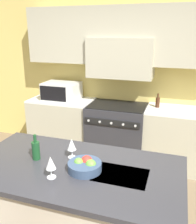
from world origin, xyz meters
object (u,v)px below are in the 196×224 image
at_px(wine_bottle, 36,150).
at_px(wine_glass_far, 71,145).
at_px(range_stove, 117,132).
at_px(wine_glass_near, 51,163).
at_px(microwave, 62,91).
at_px(oil_bottle_on_counter, 158,102).
at_px(fruit_bowl, 85,165).

relative_size(wine_bottle, wine_glass_far, 1.29).
relative_size(range_stove, wine_glass_near, 4.94).
distance_m(microwave, oil_bottle_on_counter, 1.58).
xyz_separation_m(wine_glass_far, fruit_bowl, (0.20, -0.17, -0.08)).
height_order(wine_glass_far, oil_bottle_on_counter, oil_bottle_on_counter).
height_order(wine_bottle, oil_bottle_on_counter, wine_bottle).
distance_m(fruit_bowl, oil_bottle_on_counter, 2.03).
relative_size(wine_glass_far, oil_bottle_on_counter, 0.89).
relative_size(wine_glass_near, fruit_bowl, 0.65).
xyz_separation_m(wine_glass_near, wine_glass_far, (0.02, 0.36, 0.00)).
bearing_deg(oil_bottle_on_counter, wine_glass_far, -108.57).
relative_size(wine_bottle, wine_glass_near, 1.29).
relative_size(microwave, oil_bottle_on_counter, 2.76).
xyz_separation_m(wine_bottle, wine_glass_near, (0.28, -0.24, 0.04)).
height_order(wine_glass_near, oil_bottle_on_counter, oil_bottle_on_counter).
bearing_deg(wine_glass_far, microwave, 118.73).
height_order(wine_glass_near, wine_glass_far, same).
relative_size(range_stove, oil_bottle_on_counter, 4.40).
distance_m(range_stove, microwave, 1.15).
relative_size(microwave, wine_bottle, 2.40).
height_order(wine_glass_far, fruit_bowl, wine_glass_far).
bearing_deg(range_stove, fruit_bowl, -84.10).
bearing_deg(fruit_bowl, wine_glass_near, -138.83).
bearing_deg(range_stove, oil_bottle_on_counter, 5.93).
xyz_separation_m(wine_bottle, wine_glass_far, (0.30, 0.13, 0.04)).
height_order(wine_bottle, wine_glass_near, wine_bottle).
bearing_deg(microwave, range_stove, -1.10).
bearing_deg(range_stove, microwave, 178.90).
xyz_separation_m(microwave, fruit_bowl, (1.17, -1.94, -0.13)).
relative_size(range_stove, fruit_bowl, 3.23).
bearing_deg(wine_bottle, wine_glass_far, 23.10).
distance_m(microwave, wine_glass_far, 2.02).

